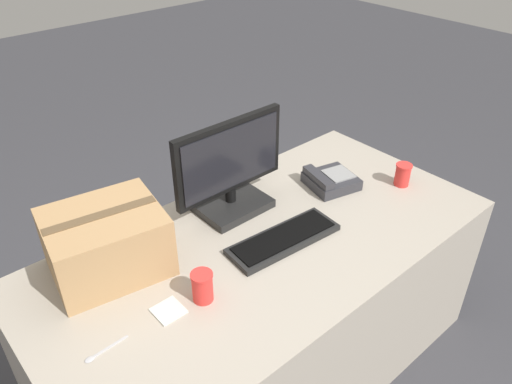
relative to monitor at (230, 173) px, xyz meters
The scene contains 10 objects.
ground_plane 0.92m from the monitor, 98.88° to the right, with size 12.00×12.00×0.00m, color #38383D.
office_desk 0.58m from the monitor, 98.88° to the right, with size 1.80×0.90×0.71m.
monitor is the anchor object (origin of this frame).
keyboard 0.34m from the monitor, 88.57° to the right, with size 0.46×0.19×0.03m.
desk_phone 0.48m from the monitor, 20.24° to the right, with size 0.24×0.23×0.08m.
paper_cup_left 0.54m from the monitor, 138.86° to the right, with size 0.07×0.07×0.11m.
paper_cup_right 0.78m from the monitor, 27.94° to the right, with size 0.07×0.07×0.10m.
spoon 0.83m from the monitor, 156.65° to the right, with size 0.14×0.02×0.00m.
cardboard_box 0.55m from the monitor, behind, with size 0.43×0.38×0.23m.
sticky_note_pad 0.62m from the monitor, 148.27° to the right, with size 0.09×0.09×0.01m.
Camera 1 is at (-1.00, -1.09, 1.91)m, focal length 35.00 mm.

